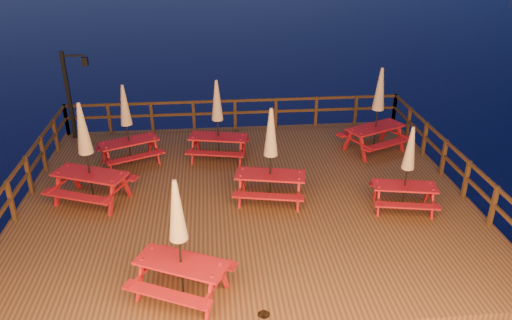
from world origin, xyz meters
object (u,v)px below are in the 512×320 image
at_px(picnic_table_1, 86,152).
at_px(picnic_table_2, 271,154).
at_px(picnic_table_0, 408,168).
at_px(lamp_post, 72,87).

bearing_deg(picnic_table_1, picnic_table_2, 17.26).
height_order(picnic_table_0, picnic_table_2, picnic_table_2).
bearing_deg(picnic_table_2, picnic_table_1, -173.24).
relative_size(lamp_post, picnic_table_1, 1.09).
distance_m(picnic_table_1, picnic_table_2, 4.72).
bearing_deg(picnic_table_0, picnic_table_1, -177.10).
relative_size(lamp_post, picnic_table_2, 1.15).
distance_m(picnic_table_0, picnic_table_1, 8.16).
bearing_deg(picnic_table_0, lamp_post, 160.18).
bearing_deg(picnic_table_2, picnic_table_0, -1.01).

